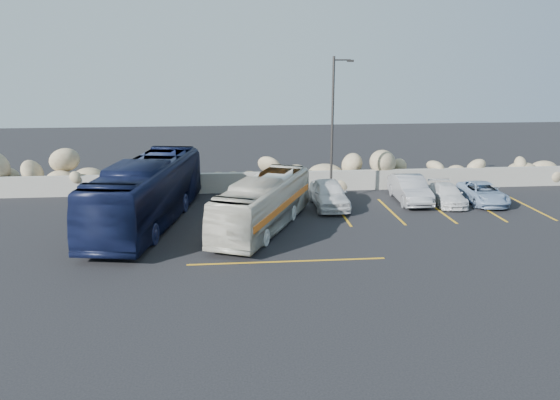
{
  "coord_description": "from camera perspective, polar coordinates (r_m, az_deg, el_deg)",
  "views": [
    {
      "loc": [
        -3.22,
        -20.23,
        7.99
      ],
      "look_at": [
        -0.93,
        4.0,
        1.56
      ],
      "focal_mm": 35.0,
      "sensor_mm": 36.0,
      "label": 1
    }
  ],
  "objects": [
    {
      "name": "vintage_bus",
      "position": [
        25.83,
        -1.76,
        -0.37
      ],
      "size": [
        5.48,
        8.97,
        2.48
      ],
      "primitive_type": "imported",
      "rotation": [
        0.0,
        0.0,
        -0.41
      ],
      "color": "beige",
      "rests_on": "ground"
    },
    {
      "name": "tour_coach",
      "position": [
        27.21,
        -13.73,
        0.77
      ],
      "size": [
        4.66,
        11.76,
        3.19
      ],
      "primitive_type": "imported",
      "rotation": [
        0.0,
        0.0,
        -0.18
      ],
      "color": "black",
      "rests_on": "ground"
    },
    {
      "name": "car_a",
      "position": [
        29.8,
        5.14,
        0.66
      ],
      "size": [
        1.8,
        4.39,
        1.49
      ],
      "primitive_type": "imported",
      "rotation": [
        0.0,
        0.0,
        0.01
      ],
      "color": "silver",
      "rests_on": "ground"
    },
    {
      "name": "ground",
      "position": [
        21.99,
        3.41,
        -6.54
      ],
      "size": [
        90.0,
        90.0,
        0.0
      ],
      "primitive_type": "plane",
      "color": "black",
      "rests_on": "ground"
    },
    {
      "name": "seawall",
      "position": [
        33.23,
        0.29,
        1.94
      ],
      "size": [
        60.0,
        0.4,
        1.2
      ],
      "primitive_type": "cube",
      "color": "gray",
      "rests_on": "ground"
    },
    {
      "name": "car_c",
      "position": [
        31.75,
        17.07,
        0.55
      ],
      "size": [
        1.84,
        3.82,
        1.07
      ],
      "primitive_type": "imported",
      "rotation": [
        0.0,
        0.0,
        -0.09
      ],
      "color": "silver",
      "rests_on": "ground"
    },
    {
      "name": "lamppost",
      "position": [
        30.51,
        5.59,
        7.77
      ],
      "size": [
        1.14,
        0.18,
        8.0
      ],
      "color": "#2E2B29",
      "rests_on": "ground"
    },
    {
      "name": "riprap_pile",
      "position": [
        34.25,
        0.09,
        3.53
      ],
      "size": [
        54.0,
        2.8,
        2.6
      ],
      "primitive_type": null,
      "color": "#988363",
      "rests_on": "ground"
    },
    {
      "name": "parking_lines",
      "position": [
        28.13,
        11.07,
        -1.98
      ],
      "size": [
        18.16,
        9.36,
        0.01
      ],
      "color": "#C48B17",
      "rests_on": "ground"
    },
    {
      "name": "car_d",
      "position": [
        32.63,
        20.44,
        0.69
      ],
      "size": [
        2.11,
        4.17,
        1.13
      ],
      "primitive_type": "imported",
      "rotation": [
        0.0,
        0.0,
        -0.06
      ],
      "color": "#87A0C0",
      "rests_on": "ground"
    },
    {
      "name": "car_b",
      "position": [
        31.63,
        13.42,
        1.12
      ],
      "size": [
        1.73,
        4.51,
        1.47
      ],
      "primitive_type": "imported",
      "rotation": [
        0.0,
        0.0,
        -0.04
      ],
      "color": "#9E9EA3",
      "rests_on": "ground"
    }
  ]
}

